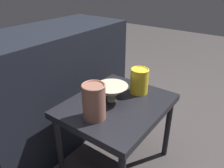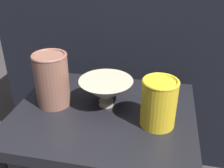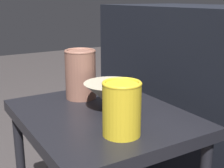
# 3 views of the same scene
# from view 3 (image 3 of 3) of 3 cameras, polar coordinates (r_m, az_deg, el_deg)

# --- Properties ---
(table) EXTENTS (0.62, 0.51, 0.48)m
(table) POSITION_cam_3_polar(r_m,az_deg,el_deg) (1.09, -1.87, -8.02)
(table) COLOR black
(table) RESTS_ON ground_plane
(couch_backdrop) EXTENTS (1.14, 0.50, 0.82)m
(couch_backdrop) POSITION_cam_3_polar(r_m,az_deg,el_deg) (1.43, 18.24, -3.38)
(couch_backdrop) COLOR black
(couch_backdrop) RESTS_ON ground_plane
(bowl) EXTENTS (0.19, 0.19, 0.10)m
(bowl) POSITION_cam_3_polar(r_m,az_deg,el_deg) (1.06, -0.16, -1.97)
(bowl) COLOR #B2A88E
(bowl) RESTS_ON table
(vase_textured_left) EXTENTS (0.12, 0.12, 0.19)m
(vase_textured_left) POSITION_cam_3_polar(r_m,az_deg,el_deg) (1.20, -5.77, 1.94)
(vase_textured_left) COLOR brown
(vase_textured_left) RESTS_ON table
(vase_colorful_right) EXTENTS (0.11, 0.11, 0.16)m
(vase_colorful_right) POSITION_cam_3_polar(r_m,az_deg,el_deg) (0.87, 1.79, -4.36)
(vase_colorful_right) COLOR gold
(vase_colorful_right) RESTS_ON table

